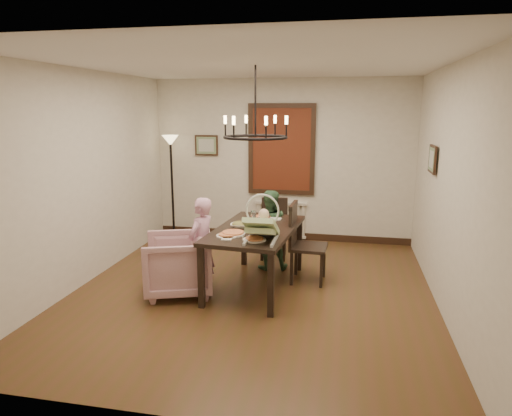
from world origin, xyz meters
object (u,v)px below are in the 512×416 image
(chair_right, at_px, (309,243))
(elderly_woman, at_px, (202,253))
(dining_table, at_px, (255,234))
(floor_lamp, at_px, (172,189))
(drinking_glass, at_px, (259,223))
(baby_bouncer, at_px, (262,225))
(armchair, at_px, (178,264))
(chair_far, at_px, (274,229))
(seated_man, at_px, (269,236))

(chair_right, relative_size, elderly_woman, 1.07)
(dining_table, bearing_deg, chair_right, 32.81)
(elderly_woman, distance_m, floor_lamp, 2.62)
(elderly_woman, xyz_separation_m, floor_lamp, (-1.27, 2.26, 0.39))
(chair_right, bearing_deg, elderly_woman, 117.80)
(dining_table, xyz_separation_m, drinking_glass, (0.05, -0.02, 0.16))
(dining_table, relative_size, baby_bouncer, 3.12)
(elderly_woman, height_order, floor_lamp, floor_lamp)
(armchair, height_order, drinking_glass, drinking_glass)
(chair_far, relative_size, armchair, 1.11)
(chair_far, relative_size, drinking_glass, 6.69)
(armchair, xyz_separation_m, drinking_glass, (0.97, 0.37, 0.49))
(armchair, height_order, elderly_woman, elderly_woman)
(chair_far, distance_m, armchair, 1.89)
(chair_right, bearing_deg, armchair, 116.91)
(seated_man, distance_m, baby_bouncer, 1.38)
(dining_table, height_order, chair_far, chair_far)
(chair_right, relative_size, armchair, 1.30)
(chair_right, height_order, drinking_glass, chair_right)
(armchair, xyz_separation_m, elderly_woman, (0.28, 0.10, 0.13))
(chair_far, xyz_separation_m, drinking_glass, (0.01, -1.26, 0.40))
(dining_table, relative_size, elderly_woman, 1.76)
(seated_man, height_order, drinking_glass, seated_man)
(dining_table, xyz_separation_m, armchair, (-0.92, -0.39, -0.33))
(dining_table, relative_size, seated_man, 1.86)
(chair_far, height_order, baby_bouncer, baby_bouncer)
(dining_table, height_order, floor_lamp, floor_lamp)
(chair_right, bearing_deg, drinking_glass, 122.92)
(dining_table, relative_size, floor_lamp, 0.99)
(elderly_woman, distance_m, baby_bouncer, 0.98)
(chair_right, height_order, elderly_woman, chair_right)
(seated_man, xyz_separation_m, baby_bouncer, (0.13, -1.27, 0.50))
(baby_bouncer, bearing_deg, dining_table, 107.92)
(seated_man, bearing_deg, baby_bouncer, 82.40)
(seated_man, bearing_deg, chair_right, 133.44)
(floor_lamp, bearing_deg, chair_far, -20.88)
(baby_bouncer, height_order, drinking_glass, baby_bouncer)
(elderly_woman, relative_size, drinking_glass, 7.31)
(floor_lamp, bearing_deg, armchair, -67.29)
(elderly_woman, bearing_deg, baby_bouncer, 88.81)
(elderly_woman, xyz_separation_m, seated_man, (0.69, 1.02, -0.03))
(chair_far, xyz_separation_m, seated_man, (0.01, -0.50, 0.02))
(chair_far, distance_m, baby_bouncer, 1.85)
(baby_bouncer, bearing_deg, chair_far, 93.90)
(armchair, bearing_deg, dining_table, 93.88)
(armchair, distance_m, floor_lamp, 2.62)
(chair_right, xyz_separation_m, floor_lamp, (-2.57, 1.64, 0.36))
(baby_bouncer, bearing_deg, drinking_glass, 103.16)
(chair_right, height_order, seated_man, chair_right)
(elderly_woman, bearing_deg, chair_right, 131.81)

